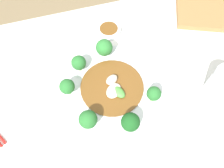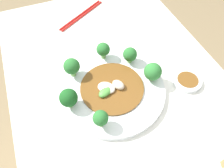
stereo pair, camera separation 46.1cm
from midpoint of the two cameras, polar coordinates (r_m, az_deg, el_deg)
The scene contains 13 objects.
ground_plane at distance 1.36m, azimuth -8.27°, elevation -19.64°, with size 8.00×8.00×0.00m, color #7F6B4C.
table at distance 0.99m, azimuth -11.18°, elevation -16.09°, with size 1.09×0.66×0.77m.
plate at distance 0.61m, azimuth -17.96°, elevation -11.28°, with size 0.31×0.31×0.02m.
broccoli_west at distance 0.62m, azimuth -30.64°, elevation -10.55°, with size 0.04×0.04×0.06m.
broccoli_south at distance 0.54m, azimuth -16.48°, elevation -22.52°, with size 0.05×0.05×0.06m.
broccoli_southwest at distance 0.57m, azimuth -27.40°, elevation -20.24°, with size 0.05×0.05×0.06m.
broccoli_north at distance 0.63m, azimuth -19.17°, elevation 0.73°, with size 0.05×0.05×0.06m.
broccoli_northwest at distance 0.64m, azimuth -26.67°, elevation -3.87°, with size 0.04×0.04×0.06m.
broccoli_southeast at distance 0.54m, azimuth -7.77°, elevation -14.41°, with size 0.04×0.04×0.06m.
stirfry_center at distance 0.60m, azimuth -18.14°, elevation -11.09°, with size 0.19×0.19×0.02m.
drinking_glass at distance 0.56m, azimuth 13.29°, elevation -11.01°, with size 0.07×0.07×0.10m.
sauce_dish at distance 0.72m, azimuth -16.06°, elevation 6.87°, with size 0.09×0.09×0.02m.
cutting_board at distance 0.77m, azimuth 12.71°, elevation 12.81°, with size 0.27×0.26×0.02m.
Camera 1 is at (-0.10, -0.33, 1.36)m, focal length 35.00 mm.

